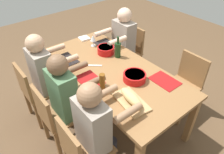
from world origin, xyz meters
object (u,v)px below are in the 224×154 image
object	(u,v)px
wine_glass	(93,39)
diner_far_left	(96,125)
chair_far_right	(35,90)
serving_bowl_fruit	(135,76)
beer_bottle	(102,83)
bread_loaf	(131,98)
cutting_board	(131,102)
napkin_stack	(84,38)
wine_bottle	(118,50)
dining_table	(112,75)
diner_far_right	(45,71)
chair_far_left	(81,150)
chair_near_right	(130,49)
chair_far_center	(55,116)
serving_bowl_salad	(106,50)
diner_far_center	(67,94)
chair_near_left	(186,82)
diner_near_right	(122,41)

from	to	relation	value
wine_glass	diner_far_left	bearing A→B (deg)	146.12
chair_far_right	wine_glass	bearing A→B (deg)	-85.11
serving_bowl_fruit	beer_bottle	distance (m)	0.41
diner_far_left	bread_loaf	world-z (taller)	diner_far_left
cutting_board	napkin_stack	world-z (taller)	napkin_stack
bread_loaf	wine_bottle	world-z (taller)	wine_bottle
dining_table	beer_bottle	bearing A→B (deg)	126.76
dining_table	diner_far_right	distance (m)	0.83
diner_far_right	chair_far_left	bearing A→B (deg)	170.41
diner_far_right	cutting_board	bearing A→B (deg)	-159.11
diner_far_left	bread_loaf	xyz separation A→B (m)	(-0.01, -0.42, 0.11)
chair_near_right	diner_far_left	xyz separation A→B (m)	(-1.09, 1.43, 0.21)
napkin_stack	chair_far_center	bearing A→B (deg)	131.97
beer_bottle	chair_far_right	bearing A→B (deg)	31.75
chair_near_right	serving_bowl_salad	bearing A→B (deg)	106.68
serving_bowl_fruit	beer_bottle	bearing A→B (deg)	79.46
chair_near_right	diner_far_center	bearing A→B (deg)	110.78
diner_far_right	chair_near_left	bearing A→B (deg)	-127.19
serving_bowl_salad	chair_far_center	bearing A→B (deg)	109.78
chair_near_left	serving_bowl_fruit	bearing A→B (deg)	72.71
serving_bowl_fruit	chair_far_center	bearing A→B (deg)	70.34
diner_far_right	cutting_board	size ratio (longest dim) A/B	3.00
cutting_board	wine_bottle	world-z (taller)	wine_bottle
chair_far_right	diner_far_center	size ratio (longest dim) A/B	0.71
chair_near_right	wine_glass	bearing A→B (deg)	82.69
diner_near_right	wine_bottle	size ratio (longest dim) A/B	4.14
chair_near_left	diner_far_center	bearing A→B (deg)	69.22
diner_near_right	diner_far_left	bearing A→B (deg)	131.04
diner_far_right	bread_loaf	xyz separation A→B (m)	(-1.10, -0.42, 0.11)
chair_far_right	diner_far_center	world-z (taller)	diner_far_center
serving_bowl_salad	bread_loaf	size ratio (longest dim) A/B	0.71
chair_far_center	chair_far_right	bearing A→B (deg)	0.00
chair_far_right	chair_near_left	bearing A→B (deg)	-123.93
chair_far_left	wine_bottle	world-z (taller)	wine_bottle
chair_far_right	chair_far_left	world-z (taller)	same
chair_near_left	wine_glass	distance (m)	1.39
chair_far_right	cutting_board	world-z (taller)	chair_far_right
serving_bowl_salad	bread_loaf	world-z (taller)	bread_loaf
wine_bottle	beer_bottle	distance (m)	0.71
wine_glass	napkin_stack	distance (m)	0.28
chair_far_right	chair_near_left	xyz separation A→B (m)	(-1.09, -1.62, 0.00)
chair_near_left	serving_bowl_salad	world-z (taller)	chair_near_left
chair_far_left	chair_near_left	bearing A→B (deg)	-90.00
chair_far_left	cutting_board	bearing A→B (deg)	-91.24
diner_far_right	serving_bowl_salad	world-z (taller)	diner_far_right
chair_far_center	chair_near_left	world-z (taller)	same
serving_bowl_fruit	cutting_board	size ratio (longest dim) A/B	0.65
beer_bottle	napkin_stack	bearing A→B (deg)	-23.85
chair_far_right	bread_loaf	bearing A→B (deg)	-151.25
wine_bottle	wine_glass	distance (m)	0.45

